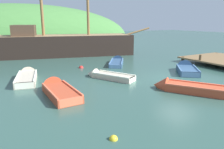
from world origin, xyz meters
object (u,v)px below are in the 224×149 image
object	(u,v)px
rowboat_far	(58,91)
rowboat_outer_left	(107,77)
rowboat_portside	(117,62)
buoy_red	(81,68)
sailing_ship	(64,47)
buoy_yellow	(113,139)
rowboat_outer_right	(27,78)
rowboat_center	(185,89)
rowboat_near_dock	(186,70)

from	to	relation	value
rowboat_far	rowboat_outer_left	bearing A→B (deg)	-69.00
rowboat_portside	buoy_red	size ratio (longest dim) A/B	9.80
sailing_ship	buoy_yellow	world-z (taller)	sailing_ship
sailing_ship	buoy_red	world-z (taller)	sailing_ship
rowboat_far	rowboat_outer_right	bearing A→B (deg)	14.06
sailing_ship	buoy_yellow	bearing A→B (deg)	-88.09
sailing_ship	rowboat_center	size ratio (longest dim) A/B	4.49
sailing_ship	rowboat_near_dock	bearing A→B (deg)	-51.49
rowboat_center	buoy_red	bearing A→B (deg)	-15.74
rowboat_outer_left	buoy_red	distance (m)	3.80
sailing_ship	rowboat_outer_left	world-z (taller)	sailing_ship
rowboat_near_dock	buoy_red	world-z (taller)	rowboat_near_dock
rowboat_near_dock	buoy_red	xyz separation A→B (m)	(-6.32, 5.12, -0.13)
rowboat_portside	rowboat_outer_left	world-z (taller)	rowboat_portside
rowboat_portside	rowboat_near_dock	distance (m)	6.02
sailing_ship	rowboat_outer_right	distance (m)	10.33
rowboat_far	buoy_red	xyz separation A→B (m)	(3.43, 5.22, -0.13)
rowboat_near_dock	buoy_red	distance (m)	8.14
rowboat_outer_right	rowboat_center	distance (m)	9.68
rowboat_outer_left	buoy_red	world-z (taller)	rowboat_outer_left
buoy_red	rowboat_far	bearing A→B (deg)	-123.29
rowboat_near_dock	rowboat_center	xyz separation A→B (m)	(-3.72, -3.21, 0.01)
rowboat_outer_left	buoy_yellow	size ratio (longest dim) A/B	12.58
buoy_yellow	buoy_red	bearing A→B (deg)	73.16
rowboat_portside	rowboat_near_dock	bearing A→B (deg)	-116.52
rowboat_far	rowboat_center	distance (m)	6.79
rowboat_near_dock	buoy_yellow	xyz separation A→B (m)	(-9.53, -5.45, -0.13)
rowboat_near_dock	rowboat_outer_right	bearing A→B (deg)	111.42
rowboat_outer_left	rowboat_near_dock	bearing A→B (deg)	-129.61
rowboat_near_dock	rowboat_outer_left	world-z (taller)	rowboat_near_dock
rowboat_portside	rowboat_outer_right	distance (m)	8.07
sailing_ship	rowboat_far	size ratio (longest dim) A/B	4.67
rowboat_near_dock	buoy_yellow	world-z (taller)	rowboat_near_dock
rowboat_far	buoy_yellow	world-z (taller)	rowboat_far
sailing_ship	rowboat_far	world-z (taller)	sailing_ship
rowboat_portside	rowboat_outer_right	world-z (taller)	rowboat_outer_right
rowboat_portside	rowboat_outer_right	size ratio (longest dim) A/B	0.94
sailing_ship	rowboat_near_dock	size ratio (longest dim) A/B	5.27
rowboat_portside	sailing_ship	bearing A→B (deg)	55.64
rowboat_center	buoy_yellow	distance (m)	6.22
rowboat_outer_right	buoy_red	xyz separation A→B (m)	(4.34, 1.60, -0.14)
rowboat_far	buoy_red	size ratio (longest dim) A/B	9.74
rowboat_outer_right	rowboat_far	bearing A→B (deg)	-152.36
buoy_red	buoy_yellow	bearing A→B (deg)	-106.84
sailing_ship	buoy_red	bearing A→B (deg)	-82.52
buoy_yellow	rowboat_far	bearing A→B (deg)	92.42
rowboat_far	buoy_yellow	xyz separation A→B (m)	(0.23, -5.35, -0.13)
rowboat_outer_right	rowboat_outer_left	distance (m)	5.11
rowboat_outer_right	buoy_yellow	xyz separation A→B (m)	(1.14, -8.98, -0.14)
rowboat_near_dock	buoy_red	size ratio (longest dim) A/B	8.63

